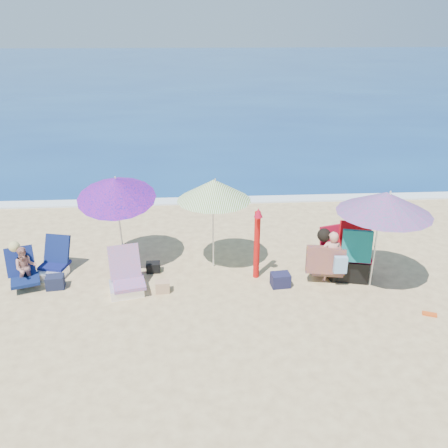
{
  "coord_description": "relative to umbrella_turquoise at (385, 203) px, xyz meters",
  "views": [
    {
      "loc": [
        -0.79,
        -6.85,
        4.53
      ],
      "look_at": [
        -0.3,
        1.0,
        1.1
      ],
      "focal_mm": 37.39,
      "sensor_mm": 36.0,
      "label": 1
    }
  ],
  "objects": [
    {
      "name": "ground",
      "position": [
        -2.45,
        -0.46,
        -1.66
      ],
      "size": [
        120.0,
        120.0,
        0.0
      ],
      "color": "#D8BC84",
      "rests_on": "ground"
    },
    {
      "name": "sea",
      "position": [
        -2.45,
        44.54,
        -1.71
      ],
      "size": [
        120.0,
        80.0,
        0.12
      ],
      "color": "navy",
      "rests_on": "ground"
    },
    {
      "name": "foam",
      "position": [
        -2.45,
        4.64,
        -1.64
      ],
      "size": [
        120.0,
        0.5,
        0.04
      ],
      "color": "white",
      "rests_on": "ground"
    },
    {
      "name": "umbrella_turquoise",
      "position": [
        0.0,
        0.0,
        0.0
      ],
      "size": [
        1.67,
        1.67,
        1.88
      ],
      "color": "silver",
      "rests_on": "ground"
    },
    {
      "name": "umbrella_striped",
      "position": [
        -2.92,
        0.91,
        -0.02
      ],
      "size": [
        1.7,
        1.7,
        1.87
      ],
      "color": "silver",
      "rests_on": "ground"
    },
    {
      "name": "umbrella_blue",
      "position": [
        -4.75,
        1.04,
        0.01
      ],
      "size": [
        1.61,
        1.66,
        2.03
      ],
      "color": "white",
      "rests_on": "ground"
    },
    {
      "name": "furled_umbrella",
      "position": [
        -2.14,
        0.44,
        -0.84
      ],
      "size": [
        0.19,
        0.34,
        1.49
      ],
      "color": "red",
      "rests_on": "ground"
    },
    {
      "name": "chair_navy",
      "position": [
        -6.04,
        0.81,
        -1.47
      ],
      "size": [
        0.65,
        0.81,
        0.71
      ],
      "color": "#0D144D",
      "rests_on": "ground"
    },
    {
      "name": "chair_rainbow",
      "position": [
        -4.55,
        0.1,
        -1.45
      ],
      "size": [
        0.73,
        0.82,
        0.8
      ],
      "color": "#EA5261",
      "rests_on": "ground"
    },
    {
      "name": "camp_chair_left",
      "position": [
        -0.56,
        0.46,
        -1.37
      ],
      "size": [
        0.73,
        0.7,
        0.96
      ],
      "color": "red",
      "rests_on": "ground"
    },
    {
      "name": "camp_chair_right",
      "position": [
        -0.32,
        0.32,
        -1.26
      ],
      "size": [
        0.86,
        0.83,
        1.09
      ],
      "color": "#A10B2D",
      "rests_on": "ground"
    },
    {
      "name": "person_center",
      "position": [
        -0.83,
        0.23,
        -1.15
      ],
      "size": [
        0.77,
        0.63,
        1.04
      ],
      "color": "tan",
      "rests_on": "ground"
    },
    {
      "name": "person_left",
      "position": [
        -6.42,
        0.38,
        -1.25
      ],
      "size": [
        0.72,
        0.76,
        0.91
      ],
      "color": "#AF7569",
      "rests_on": "ground"
    },
    {
      "name": "bag_navy_a",
      "position": [
        -5.88,
        0.29,
        -1.53
      ],
      "size": [
        0.35,
        0.27,
        0.25
      ],
      "color": "#171D34",
      "rests_on": "ground"
    },
    {
      "name": "bag_black_a",
      "position": [
        -4.13,
        0.79,
        -1.56
      ],
      "size": [
        0.28,
        0.21,
        0.2
      ],
      "color": "black",
      "rests_on": "ground"
    },
    {
      "name": "bag_tan",
      "position": [
        -3.9,
        0.03,
        -1.55
      ],
      "size": [
        0.26,
        0.19,
        0.22
      ],
      "color": "tan",
      "rests_on": "ground"
    },
    {
      "name": "bag_navy_b",
      "position": [
        -1.73,
        0.11,
        -1.53
      ],
      "size": [
        0.37,
        0.29,
        0.26
      ],
      "color": "#191A38",
      "rests_on": "ground"
    },
    {
      "name": "orange_item",
      "position": [
        0.62,
        -0.98,
        -1.64
      ],
      "size": [
        0.25,
        0.19,
        0.03
      ],
      "color": "#DA4E16",
      "rests_on": "ground"
    }
  ]
}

